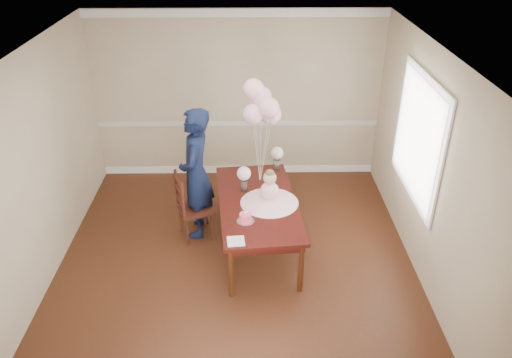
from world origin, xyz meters
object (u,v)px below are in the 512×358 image
(dining_chair_seat, at_px, (195,209))
(woman, at_px, (196,174))
(dining_table_top, at_px, (258,203))
(birthday_cake, at_px, (246,217))

(dining_chair_seat, bearing_deg, woman, 54.95)
(dining_table_top, distance_m, dining_chair_seat, 0.92)
(dining_chair_seat, xyz_separation_m, woman, (0.03, 0.11, 0.48))
(woman, bearing_deg, birthday_cake, 41.08)
(dining_table_top, distance_m, woman, 0.92)
(birthday_cake, bearing_deg, woman, 127.54)
(birthday_cake, height_order, dining_chair_seat, birthday_cake)
(dining_table_top, relative_size, dining_chair_seat, 4.58)
(dining_table_top, distance_m, birthday_cake, 0.48)
(birthday_cake, distance_m, woman, 1.08)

